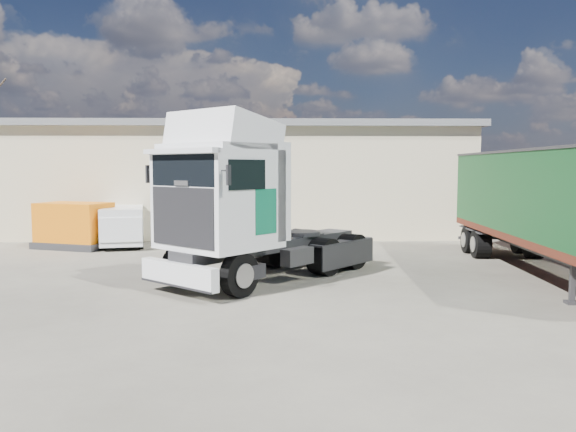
{
  "coord_description": "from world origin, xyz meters",
  "views": [
    {
      "loc": [
        0.08,
        -14.31,
        3.24
      ],
      "look_at": [
        0.46,
        3.0,
        1.73
      ],
      "focal_mm": 35.0,
      "sensor_mm": 36.0,
      "label": 1
    }
  ],
  "objects_px": {
    "tractor_unit": "(243,213)",
    "panel_van": "(123,226)",
    "box_trailer": "(546,199)",
    "orange_skip": "(74,228)"
  },
  "relations": [
    {
      "from": "tractor_unit",
      "to": "orange_skip",
      "type": "distance_m",
      "value": 10.1
    },
    {
      "from": "box_trailer",
      "to": "orange_skip",
      "type": "height_order",
      "value": "box_trailer"
    },
    {
      "from": "box_trailer",
      "to": "panel_van",
      "type": "xyz_separation_m",
      "value": [
        -14.37,
        6.61,
        -1.45
      ]
    },
    {
      "from": "box_trailer",
      "to": "panel_van",
      "type": "relative_size",
      "value": 2.71
    },
    {
      "from": "tractor_unit",
      "to": "box_trailer",
      "type": "height_order",
      "value": "tractor_unit"
    },
    {
      "from": "box_trailer",
      "to": "orange_skip",
      "type": "bearing_deg",
      "value": 162.78
    },
    {
      "from": "tractor_unit",
      "to": "orange_skip",
      "type": "relative_size",
      "value": 2.06
    },
    {
      "from": "orange_skip",
      "to": "box_trailer",
      "type": "bearing_deg",
      "value": -1.31
    },
    {
      "from": "panel_van",
      "to": "orange_skip",
      "type": "height_order",
      "value": "orange_skip"
    },
    {
      "from": "tractor_unit",
      "to": "panel_van",
      "type": "height_order",
      "value": "tractor_unit"
    }
  ]
}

